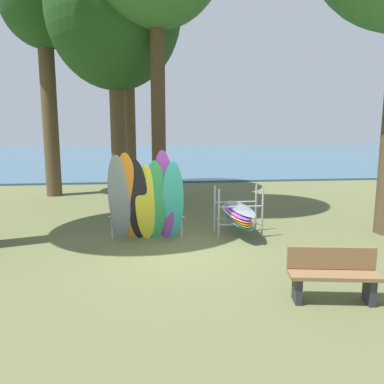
{
  "coord_description": "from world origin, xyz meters",
  "views": [
    {
      "loc": [
        -0.62,
        -8.37,
        2.74
      ],
      "look_at": [
        0.45,
        1.23,
        1.1
      ],
      "focal_mm": 36.05,
      "sensor_mm": 36.0,
      "label": 1
    }
  ],
  "objects_px": {
    "leaning_board_pile": "(146,200)",
    "park_bench": "(333,274)",
    "tree_far_left_back": "(114,12)",
    "board_storage_rack": "(238,214)",
    "tree_mid_behind": "(43,4)",
    "tree_far_right_back": "(127,5)"
  },
  "relations": [
    {
      "from": "tree_mid_behind",
      "to": "board_storage_rack",
      "type": "distance_m",
      "value": 11.11
    },
    {
      "from": "park_bench",
      "to": "board_storage_rack",
      "type": "bearing_deg",
      "value": 99.07
    },
    {
      "from": "leaning_board_pile",
      "to": "board_storage_rack",
      "type": "relative_size",
      "value": 1.04
    },
    {
      "from": "tree_far_right_back",
      "to": "leaning_board_pile",
      "type": "bearing_deg",
      "value": -84.93
    },
    {
      "from": "tree_mid_behind",
      "to": "leaning_board_pile",
      "type": "bearing_deg",
      "value": -61.25
    },
    {
      "from": "tree_far_left_back",
      "to": "leaning_board_pile",
      "type": "distance_m",
      "value": 7.33
    },
    {
      "from": "tree_mid_behind",
      "to": "park_bench",
      "type": "relative_size",
      "value": 6.46
    },
    {
      "from": "tree_far_right_back",
      "to": "leaning_board_pile",
      "type": "height_order",
      "value": "tree_far_right_back"
    },
    {
      "from": "tree_far_left_back",
      "to": "board_storage_rack",
      "type": "xyz_separation_m",
      "value": [
        3.29,
        -4.44,
        -5.94
      ]
    },
    {
      "from": "tree_mid_behind",
      "to": "park_bench",
      "type": "distance_m",
      "value": 14.09
    },
    {
      "from": "leaning_board_pile",
      "to": "tree_far_right_back",
      "type": "bearing_deg",
      "value": 95.07
    },
    {
      "from": "tree_far_right_back",
      "to": "leaning_board_pile",
      "type": "distance_m",
      "value": 9.76
    },
    {
      "from": "tree_far_left_back",
      "to": "tree_far_right_back",
      "type": "height_order",
      "value": "tree_far_right_back"
    },
    {
      "from": "tree_far_right_back",
      "to": "park_bench",
      "type": "relative_size",
      "value": 6.94
    },
    {
      "from": "tree_far_right_back",
      "to": "board_storage_rack",
      "type": "height_order",
      "value": "tree_far_right_back"
    },
    {
      "from": "leaning_board_pile",
      "to": "park_bench",
      "type": "height_order",
      "value": "leaning_board_pile"
    },
    {
      "from": "tree_mid_behind",
      "to": "tree_far_right_back",
      "type": "bearing_deg",
      "value": 9.27
    },
    {
      "from": "tree_far_right_back",
      "to": "tree_mid_behind",
      "type": "bearing_deg",
      "value": -170.73
    },
    {
      "from": "tree_far_left_back",
      "to": "tree_mid_behind",
      "type": "bearing_deg",
      "value": 143.73
    },
    {
      "from": "tree_mid_behind",
      "to": "board_storage_rack",
      "type": "relative_size",
      "value": 4.39
    },
    {
      "from": "tree_far_right_back",
      "to": "leaning_board_pile",
      "type": "relative_size",
      "value": 4.52
    },
    {
      "from": "tree_far_left_back",
      "to": "park_bench",
      "type": "bearing_deg",
      "value": -64.88
    }
  ]
}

